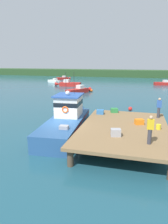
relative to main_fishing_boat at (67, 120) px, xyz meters
name	(u,v)px	position (x,y,z in m)	size (l,w,h in m)	color
ground_plane	(61,136)	(-0.16, -1.13, -1.01)	(200.00, 200.00, 0.00)	#1E4C5B
dock	(124,128)	(4.64, -1.13, 0.07)	(6.00, 9.00, 1.20)	#4C3D2D
main_fishing_boat	(67,120)	(0.00, 0.00, 0.00)	(3.14, 9.91, 4.80)	#285184
crate_stack_near_edge	(100,112)	(2.38, 1.87, 0.38)	(0.60, 0.44, 0.38)	#3370B2
crate_stack_mid_dock	(139,122)	(5.65, -0.25, 0.38)	(0.60, 0.44, 0.38)	orange
crate_single_by_cleat	(116,133)	(4.27, -3.09, 0.42)	(0.60, 0.44, 0.46)	#9E9EA3
crate_single_far	(114,110)	(3.49, 2.74, 0.39)	(0.60, 0.44, 0.38)	#2D8442
bait_bucket	(158,127)	(6.91, -1.07, 0.36)	(0.32, 0.32, 0.34)	yellow
deckhand_by_the_boat	(150,129)	(6.20, -3.82, 1.05)	(0.36, 0.22, 1.63)	#383842
deckhand_further_back	(159,107)	(7.13, 1.94, 1.05)	(0.36, 0.22, 1.63)	#383842
moored_boat_mid_harbor	(63,78)	(-17.23, 44.79, -0.62)	(3.90, 3.54, 1.12)	red
moored_boat_outer_mooring	(164,83)	(11.26, 36.76, -0.59)	(4.88, 2.31, 1.22)	red
moored_boat_off_the_point	(79,90)	(-4.86, 19.89, -0.52)	(3.68, 5.38, 1.41)	red
moored_boat_far_right	(68,84)	(-10.01, 28.96, -0.48)	(6.02, 1.70, 1.52)	red
moored_boat_near_channel	(54,81)	(-16.10, 35.14, -0.61)	(4.39, 2.98, 1.15)	white
mooring_buoy_channel_marker	(130,109)	(4.68, 8.76, -0.78)	(0.46, 0.46, 0.46)	red
mooring_buoy_outer	(92,90)	(-3.01, 22.07, -0.76)	(0.48, 0.48, 0.48)	#EA5B19
far_shoreline	(123,73)	(-0.16, 60.87, 0.19)	(120.00, 8.00, 2.40)	#284723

